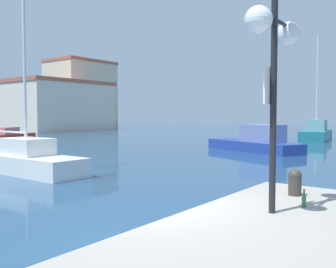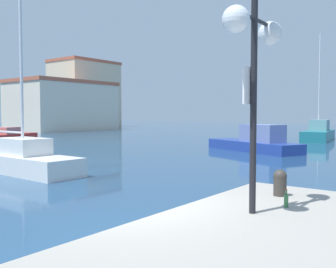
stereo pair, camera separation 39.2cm
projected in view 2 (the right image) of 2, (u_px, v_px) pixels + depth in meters
water at (77, 144)px, 30.72m from camera, size 160.00×160.00×0.00m
lamppost at (254, 41)px, 5.75m from camera, size 1.56×0.39×3.88m
bottle at (286, 200)px, 6.25m from camera, size 0.07×0.07×0.29m
mooring_bollard at (280, 182)px, 7.13m from camera, size 0.25×0.25×0.49m
sailboat_white_far_right at (23, 158)px, 15.68m from camera, size 1.85×6.03×9.59m
motorboat_blue_outer_mooring at (256, 142)px, 24.68m from camera, size 4.70×7.32×1.74m
motorboat_red_far_left at (7, 137)px, 31.64m from camera, size 6.09×4.09×1.33m
sailboat_teal_near_pier at (319, 133)px, 35.15m from camera, size 7.47×3.19×9.65m
warehouse_block at (63, 106)px, 56.65m from camera, size 14.18×9.52×7.25m
yacht_club at (85, 94)px, 70.14m from camera, size 11.06×8.15×12.04m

